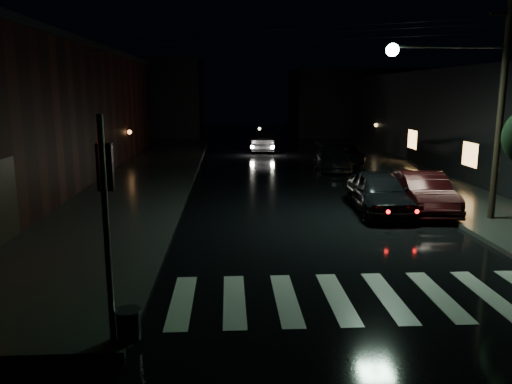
{
  "coord_description": "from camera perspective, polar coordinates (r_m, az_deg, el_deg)",
  "views": [
    {
      "loc": [
        -0.09,
        -10.27,
        4.74
      ],
      "look_at": [
        0.75,
        5.14,
        1.6
      ],
      "focal_mm": 35.0,
      "sensor_mm": 36.0,
      "label": 1
    }
  ],
  "objects": [
    {
      "name": "parked_car_d",
      "position": [
        33.41,
        10.23,
        4.28
      ],
      "size": [
        2.73,
        4.9,
        1.3
      ],
      "primitive_type": "imported",
      "rotation": [
        0.0,
        0.0,
        -0.13
      ],
      "color": "black",
      "rests_on": "ground"
    },
    {
      "name": "parked_car_a",
      "position": [
        20.21,
        13.88,
        -0.02
      ],
      "size": [
        2.18,
        4.92,
        1.64
      ],
      "primitive_type": "imported",
      "rotation": [
        0.0,
        0.0,
        -0.05
      ],
      "color": "black",
      "rests_on": "ground"
    },
    {
      "name": "building_far_left",
      "position": [
        56.15,
        -13.51,
        10.43
      ],
      "size": [
        14.0,
        10.0,
        8.0
      ],
      "primitive_type": "cube",
      "color": "black",
      "rests_on": "ground"
    },
    {
      "name": "parked_car_b",
      "position": [
        20.91,
        18.51,
        0.0
      ],
      "size": [
        2.02,
        4.9,
        1.58
      ],
      "primitive_type": "imported",
      "rotation": [
        0.0,
        0.0,
        -0.08
      ],
      "color": "black",
      "rests_on": "ground"
    },
    {
      "name": "oncoming_car",
      "position": [
        39.87,
        1.03,
        5.85
      ],
      "size": [
        2.41,
        5.18,
        1.64
      ],
      "primitive_type": "imported",
      "rotation": [
        0.0,
        0.0,
        3.0
      ],
      "color": "black",
      "rests_on": "ground"
    },
    {
      "name": "building_far_right",
      "position": [
        57.05,
        11.35,
        10.03
      ],
      "size": [
        14.0,
        10.0,
        7.0
      ],
      "primitive_type": "cube",
      "color": "black",
      "rests_on": "ground"
    },
    {
      "name": "crosswalk",
      "position": [
        12.16,
        12.1,
        -11.68
      ],
      "size": [
        9.0,
        3.0,
        0.01
      ],
      "primitive_type": "cube",
      "color": "beige",
      "rests_on": "ground"
    },
    {
      "name": "sidewalk_left",
      "position": [
        25.19,
        -14.31,
        0.47
      ],
      "size": [
        6.0,
        44.0,
        0.15
      ],
      "primitive_type": "cube",
      "color": "#282826",
      "rests_on": "ground"
    },
    {
      "name": "utility_pole",
      "position": [
        19.43,
        24.6,
        10.06
      ],
      "size": [
        4.92,
        0.44,
        8.0
      ],
      "color": "black",
      "rests_on": "ground"
    },
    {
      "name": "signal_pole_corner",
      "position": [
        9.59,
        -15.49,
        -8.41
      ],
      "size": [
        0.68,
        0.61,
        4.2
      ],
      "color": "slate",
      "rests_on": "ground"
    },
    {
      "name": "sidewalk_right",
      "position": [
        26.69,
        19.14,
        0.79
      ],
      "size": [
        4.0,
        44.0,
        0.15
      ],
      "primitive_type": "cube",
      "color": "#282826",
      "rests_on": "ground"
    },
    {
      "name": "parked_car_c",
      "position": [
        31.03,
        8.73,
        3.85
      ],
      "size": [
        2.28,
        4.85,
        1.37
      ],
      "primitive_type": "imported",
      "rotation": [
        0.0,
        0.0,
        -0.08
      ],
      "color": "black",
      "rests_on": "ground"
    },
    {
      "name": "ground",
      "position": [
        11.31,
        -2.46,
        -13.29
      ],
      "size": [
        120.0,
        120.0,
        0.0
      ],
      "primitive_type": "plane",
      "color": "black",
      "rests_on": "ground"
    }
  ]
}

